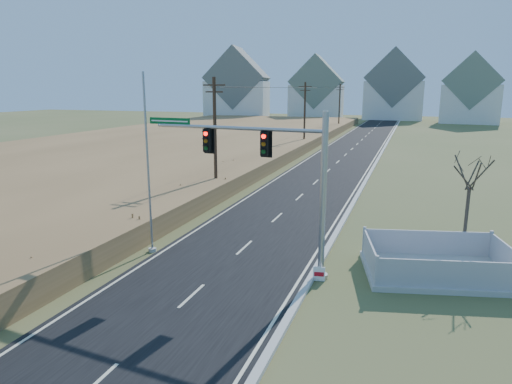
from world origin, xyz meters
name	(u,v)px	position (x,y,z in m)	size (l,w,h in m)	color
ground	(212,278)	(0.00, 0.00, 0.00)	(260.00, 260.00, 0.00)	#495529
road	(356,146)	(0.00, 50.00, 0.03)	(8.00, 180.00, 0.06)	black
curb	(385,147)	(4.15, 50.00, 0.09)	(0.30, 180.00, 0.18)	#B2AFA8
reed_marsh	(175,143)	(-24.00, 40.00, 0.65)	(38.00, 110.00, 1.30)	#A57A4A
utility_pole_near	(215,135)	(-6.50, 15.00, 4.68)	(1.80, 0.26, 9.00)	#422D1E
utility_pole_mid	(305,114)	(-6.50, 45.00, 4.68)	(1.80, 0.26, 9.00)	#422D1E
utility_pole_far	(339,106)	(-6.50, 75.00, 4.68)	(1.80, 0.26, 9.00)	#422D1E
condo_nw	(237,90)	(-38.00, 100.00, 7.70)	(17.69, 13.38, 19.05)	white
condo_nnw	(317,93)	(-18.00, 108.00, 6.94)	(14.93, 11.17, 17.03)	white
condo_n	(394,91)	(2.00, 112.00, 7.61)	(15.27, 10.20, 18.54)	white
condo_ne	(471,94)	(20.00, 104.00, 6.84)	(14.12, 10.51, 16.52)	white
traffic_signal_mast	(282,175)	(2.64, 1.73, 4.45)	(9.08, 1.20, 7.26)	#9EA0A5
fence_enclosure	(437,269)	(9.34, 3.64, 0.28)	(7.07, 5.59, 1.43)	#B7B5AD
open_sign	(319,274)	(4.50, 1.18, 0.34)	(0.52, 0.14, 0.64)	white
flagpole	(149,183)	(-4.30, 2.05, 3.57)	(0.40, 0.40, 8.94)	#B7B5AD
bare_tree	(471,170)	(10.59, 6.08, 4.40)	(2.06, 2.06, 5.46)	#4C3F33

